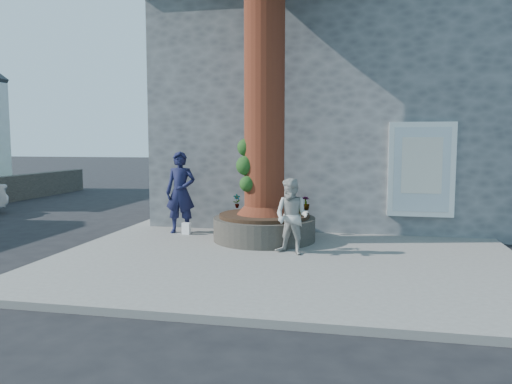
# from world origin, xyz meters

# --- Properties ---
(ground) EXTENTS (120.00, 120.00, 0.00)m
(ground) POSITION_xyz_m (0.00, 0.00, 0.00)
(ground) COLOR black
(ground) RESTS_ON ground
(pavement) EXTENTS (9.00, 8.00, 0.12)m
(pavement) POSITION_xyz_m (1.50, 1.00, 0.06)
(pavement) COLOR slate
(pavement) RESTS_ON ground
(yellow_line) EXTENTS (0.10, 30.00, 0.01)m
(yellow_line) POSITION_xyz_m (-3.05, 1.00, 0.00)
(yellow_line) COLOR yellow
(yellow_line) RESTS_ON ground
(stone_shop) EXTENTS (10.30, 8.30, 6.30)m
(stone_shop) POSITION_xyz_m (2.50, 7.20, 3.16)
(stone_shop) COLOR #515357
(stone_shop) RESTS_ON ground
(planter) EXTENTS (2.30, 2.30, 0.60)m
(planter) POSITION_xyz_m (0.80, 2.00, 0.41)
(planter) COLOR black
(planter) RESTS_ON pavement
(man) EXTENTS (0.75, 0.52, 1.99)m
(man) POSITION_xyz_m (-1.36, 2.46, 1.12)
(man) COLOR #131635
(man) RESTS_ON pavement
(woman) EXTENTS (0.89, 0.80, 1.51)m
(woman) POSITION_xyz_m (1.59, 0.73, 0.87)
(woman) COLOR #A7A69F
(woman) RESTS_ON pavement
(shopping_bag) EXTENTS (0.21, 0.15, 0.28)m
(shopping_bag) POSITION_xyz_m (-1.17, 2.31, 0.26)
(shopping_bag) COLOR white
(shopping_bag) RESTS_ON pavement
(plant_a) EXTENTS (0.22, 0.19, 0.34)m
(plant_a) POSITION_xyz_m (-0.05, 2.85, 0.89)
(plant_a) COLOR gray
(plant_a) RESTS_ON planter
(plant_b) EXTENTS (0.27, 0.27, 0.36)m
(plant_b) POSITION_xyz_m (0.63, 1.93, 0.90)
(plant_b) COLOR gray
(plant_b) RESTS_ON planter
(plant_c) EXTENTS (0.19, 0.19, 0.33)m
(plant_c) POSITION_xyz_m (1.65, 2.85, 0.89)
(plant_c) COLOR gray
(plant_c) RESTS_ON planter
(plant_d) EXTENTS (0.36, 0.37, 0.31)m
(plant_d) POSITION_xyz_m (1.65, 1.15, 0.88)
(plant_d) COLOR gray
(plant_d) RESTS_ON planter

